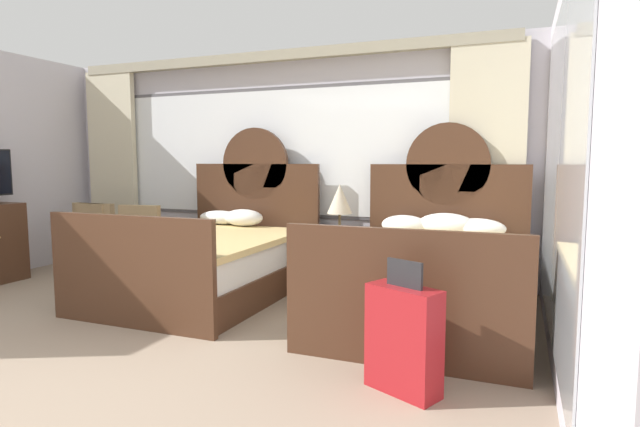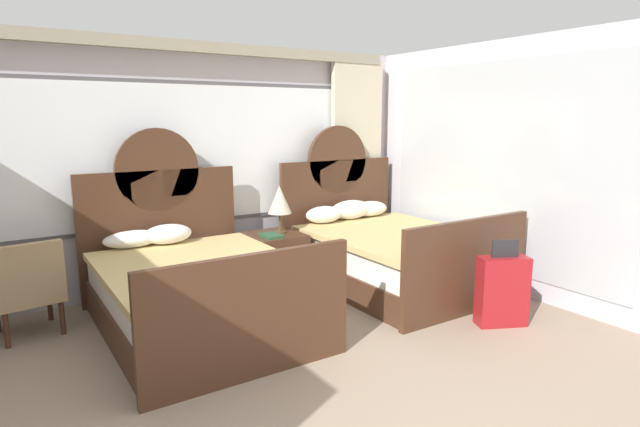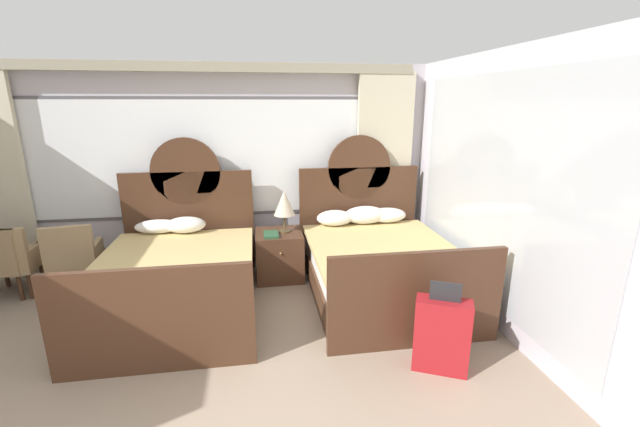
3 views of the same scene
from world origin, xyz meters
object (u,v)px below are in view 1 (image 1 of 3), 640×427
table_lamp_on_nightstand (340,200)px  armchair_by_window_left (147,236)px  armchair_by_window_right (101,233)px  armchair_by_window_centre (105,233)px  nightstand_between_beds (332,262)px  bed_near_mirror (430,277)px  bed_near_window (208,260)px  book_on_nightstand (319,234)px  suitcase_on_floor (403,339)px

table_lamp_on_nightstand → armchair_by_window_left: table_lamp_on_nightstand is taller
table_lamp_on_nightstand → armchair_by_window_right: size_ratio=0.62×
armchair_by_window_centre → nightstand_between_beds: bearing=0.5°
armchair_by_window_left → armchair_by_window_centre: (-0.68, -0.00, 0.00)m
armchair_by_window_centre → armchair_by_window_right: bearing=179.9°
bed_near_mirror → armchair_by_window_right: 4.35m
bed_near_window → armchair_by_window_right: size_ratio=2.60×
book_on_nightstand → nightstand_between_beds: bearing=49.3°
nightstand_between_beds → armchair_by_window_right: (-3.17, -0.03, 0.16)m
suitcase_on_floor → nightstand_between_beds: bearing=120.1°
book_on_nightstand → bed_near_window: bearing=-153.7°
suitcase_on_floor → table_lamp_on_nightstand: bearing=118.3°
nightstand_between_beds → armchair_by_window_right: size_ratio=0.71×
bed_near_window → book_on_nightstand: 1.19m
nightstand_between_beds → armchair_by_window_centre: size_ratio=0.71×
bed_near_window → table_lamp_on_nightstand: (1.22, 0.64, 0.61)m
table_lamp_on_nightstand → bed_near_mirror: bearing=-30.7°
nightstand_between_beds → table_lamp_on_nightstand: table_lamp_on_nightstand is taller
table_lamp_on_nightstand → armchair_by_window_right: 3.30m
book_on_nightstand → suitcase_on_floor: suitcase_on_floor is taller
nightstand_between_beds → armchair_by_window_right: armchair_by_window_right is taller
table_lamp_on_nightstand → armchair_by_window_left: 2.56m
table_lamp_on_nightstand → nightstand_between_beds: bearing=-171.0°
nightstand_between_beds → book_on_nightstand: book_on_nightstand is taller
table_lamp_on_nightstand → armchair_by_window_left: size_ratio=0.62×
table_lamp_on_nightstand → book_on_nightstand: size_ratio=2.05×
bed_near_window → bed_near_mirror: bearing=0.4°
book_on_nightstand → armchair_by_window_right: armchair_by_window_right is taller
book_on_nightstand → armchair_by_window_centre: size_ratio=0.30×
armchair_by_window_left → armchair_by_window_centre: size_ratio=1.00×
armchair_by_window_left → suitcase_on_floor: 4.20m
armchair_by_window_left → armchair_by_window_right: bearing=-180.0°
bed_near_mirror → book_on_nightstand: bearing=158.1°
book_on_nightstand → armchair_by_window_centre: 3.01m
table_lamp_on_nightstand → armchair_by_window_right: (-3.25, -0.04, -0.52)m
bed_near_mirror → armchair_by_window_left: bearing=170.6°
bed_near_mirror → table_lamp_on_nightstand: bearing=149.3°
suitcase_on_floor → armchair_by_window_left: bearing=150.3°
bed_near_mirror → armchair_by_window_right: bed_near_mirror is taller
armchair_by_window_centre → bed_near_mirror: bearing=-7.9°
book_on_nightstand → suitcase_on_floor: 2.41m
table_lamp_on_nightstand → suitcase_on_floor: 2.50m
armchair_by_window_right → bed_near_mirror: bearing=-7.8°
bed_near_window → book_on_nightstand: (1.04, 0.51, 0.26)m
bed_near_window → armchair_by_window_left: (-1.28, 0.60, 0.10)m
bed_near_window → armchair_by_window_right: bed_near_window is taller
bed_near_window → nightstand_between_beds: 1.30m
nightstand_between_beds → table_lamp_on_nightstand: 0.68m
armchair_by_window_right → suitcase_on_floor: armchair_by_window_right is taller
bed_near_window → bed_near_mirror: (2.27, 0.02, 0.01)m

